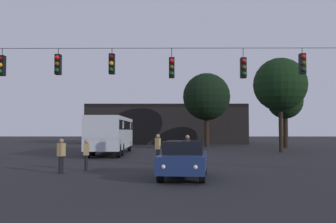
% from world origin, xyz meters
% --- Properties ---
extents(ground_plane, '(168.00, 168.00, 0.00)m').
position_xyz_m(ground_plane, '(0.00, 24.50, 0.00)').
color(ground_plane, black).
rests_on(ground_plane, ground).
extents(overhead_signal_span, '(20.38, 0.44, 6.41)m').
position_xyz_m(overhead_signal_span, '(0.02, 11.11, 3.90)').
color(overhead_signal_span, black).
rests_on(overhead_signal_span, ground).
extents(city_bus, '(2.69, 11.04, 3.00)m').
position_xyz_m(city_bus, '(-3.78, 24.73, 1.87)').
color(city_bus, '#B7BCC6').
rests_on(city_bus, ground).
extents(car_near_right, '(2.28, 4.48, 1.52)m').
position_xyz_m(car_near_right, '(1.65, 9.33, 0.80)').
color(car_near_right, navy).
rests_on(car_near_right, ground).
extents(pedestrian_crossing_left, '(0.33, 0.41, 1.59)m').
position_xyz_m(pedestrian_crossing_left, '(-3.89, 10.83, 0.89)').
color(pedestrian_crossing_left, black).
rests_on(pedestrian_crossing_left, ground).
extents(pedestrian_crossing_center, '(0.34, 0.42, 1.70)m').
position_xyz_m(pedestrian_crossing_center, '(2.03, 14.43, 0.96)').
color(pedestrian_crossing_center, black).
rests_on(pedestrian_crossing_center, ground).
extents(pedestrian_crossing_right, '(0.33, 0.41, 1.74)m').
position_xyz_m(pedestrian_crossing_right, '(0.36, 15.53, 0.99)').
color(pedestrian_crossing_right, black).
rests_on(pedestrian_crossing_right, ground).
extents(pedestrian_near_bus, '(0.28, 0.39, 1.52)m').
position_xyz_m(pedestrian_near_bus, '(-3.01, 12.03, 0.85)').
color(pedestrian_near_bus, black).
rests_on(pedestrian_near_bus, ground).
extents(corner_building, '(22.51, 12.08, 5.58)m').
position_xyz_m(corner_building, '(0.54, 50.86, 2.79)').
color(corner_building, black).
rests_on(corner_building, ground).
extents(tree_left_silhouette, '(4.76, 4.76, 8.42)m').
position_xyz_m(tree_left_silhouette, '(10.91, 27.13, 6.02)').
color(tree_left_silhouette, black).
rests_on(tree_left_silhouette, ground).
extents(tree_behind_building, '(3.95, 3.95, 7.19)m').
position_xyz_m(tree_behind_building, '(13.92, 35.57, 5.15)').
color(tree_behind_building, black).
rests_on(tree_behind_building, ground).
extents(tree_right_far, '(5.52, 5.52, 8.62)m').
position_xyz_m(tree_right_far, '(5.32, 37.44, 5.84)').
color(tree_right_far, black).
rests_on(tree_right_far, ground).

